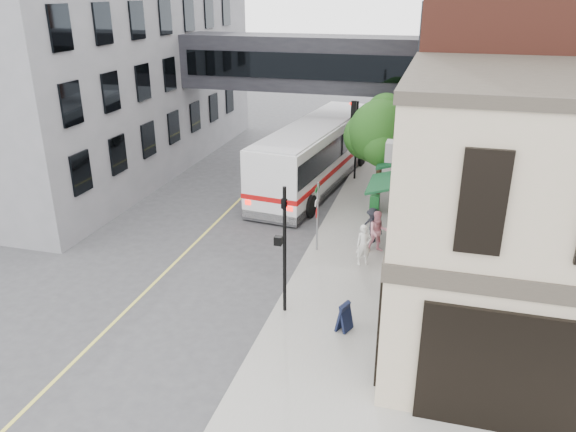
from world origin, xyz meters
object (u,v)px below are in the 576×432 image
Objects in this scene: newspaper_box at (375,204)px; bus at (316,151)px; sandwich_board at (344,317)px; pedestrian_b at (378,232)px; pedestrian_a at (364,245)px; pedestrian_c at (372,225)px.

bus is at bearing 135.93° from newspaper_box.
bus reaches higher than sandwich_board.
bus is 7.39× the size of pedestrian_b.
pedestrian_a is at bearing -126.50° from pedestrian_b.
sandwich_board reaches higher than newspaper_box.
bus is 8.48× the size of pedestrian_c.
bus is at bearing 128.42° from sandwich_board.
pedestrian_b is 2.01× the size of newspaper_box.
pedestrian_a is (4.12, -9.56, -0.97)m from bus.
pedestrian_a is 2.25m from pedestrian_c.
newspaper_box is (-0.29, 5.76, -0.40)m from pedestrian_a.
pedestrian_a is 1.08× the size of pedestrian_c.
sandwich_board is (0.05, -7.08, -0.30)m from pedestrian_c.
bus is at bearing 145.81° from pedestrian_c.
pedestrian_c is at bearing 112.48° from sandwich_board.
bus is 7.88× the size of pedestrian_a.
bus is 8.48m from pedestrian_c.
pedestrian_a reaches higher than pedestrian_c.
pedestrian_a is 4.85m from sandwich_board.
pedestrian_a is 1.40m from pedestrian_b.
pedestrian_b is at bearing -80.51° from newspaper_box.
pedestrian_c is (-0.34, 0.90, -0.12)m from pedestrian_b.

